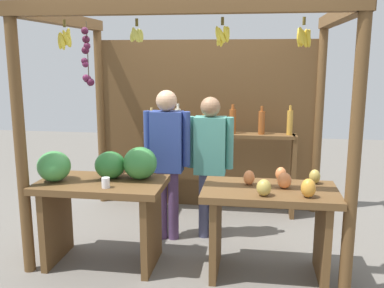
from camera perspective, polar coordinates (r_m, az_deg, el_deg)
name	(u,v)px	position (r m, az deg, el deg)	size (l,w,h in m)	color
ground_plane	(195,236)	(4.74, 0.35, -12.02)	(12.00, 12.00, 0.00)	slate
market_stall	(200,104)	(4.80, 1.04, 5.27)	(2.85, 2.05, 2.33)	brown
fruit_counter_left	(103,188)	(4.03, -11.72, -5.78)	(1.19, 0.67, 1.08)	brown
fruit_counter_right	(270,212)	(3.81, 10.31, -8.87)	(1.15, 0.65, 0.94)	brown
bottle_shelf_unit	(219,150)	(5.17, 3.63, -0.81)	(1.82, 0.22, 1.35)	brown
vendor_man	(167,152)	(4.40, -3.32, -1.07)	(0.48, 0.21, 1.57)	#563B65
vendor_woman	(210,156)	(4.45, 2.39, -1.58)	(0.48, 0.20, 1.50)	#4A4E72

